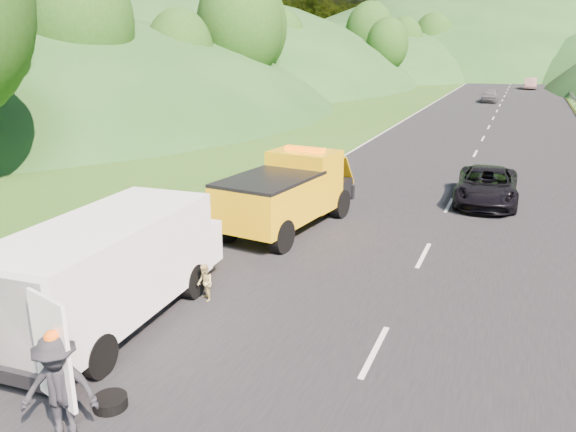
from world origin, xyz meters
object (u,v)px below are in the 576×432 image
at_px(woman, 178,253).
at_px(suitcase, 173,245).
at_px(spare_tire, 111,408).
at_px(passing_suv, 485,203).
at_px(tow_truck, 288,192).
at_px(child, 206,301).
at_px(white_van, 111,265).

height_order(woman, suitcase, woman).
relative_size(spare_tire, passing_suv, 0.12).
distance_m(tow_truck, child, 6.30).
height_order(suitcase, spare_tire, suitcase).
bearing_deg(spare_tire, child, 98.62).
distance_m(tow_truck, white_van, 7.97).
bearing_deg(white_van, suitcase, 103.60).
bearing_deg(woman, white_van, -157.29).
xyz_separation_m(tow_truck, spare_tire, (0.98, -10.52, -1.31)).
relative_size(suitcase, passing_suv, 0.12).
xyz_separation_m(white_van, suitcase, (-1.27, 4.21, -1.10)).
distance_m(white_van, child, 2.60).
xyz_separation_m(tow_truck, passing_suv, (6.08, 6.05, -1.31)).
height_order(child, suitcase, suitcase).
xyz_separation_m(suitcase, passing_suv, (8.33, 9.74, -0.31)).
relative_size(tow_truck, passing_suv, 1.28).
distance_m(white_van, spare_tire, 3.56).
relative_size(white_van, suitcase, 11.40).
height_order(tow_truck, woman, tow_truck).
relative_size(suitcase, spare_tire, 1.05).
xyz_separation_m(spare_tire, passing_suv, (5.10, 16.57, 0.00)).
bearing_deg(woman, suitcase, 155.52).
bearing_deg(tow_truck, woman, -113.98).
height_order(child, passing_suv, passing_suv).
distance_m(spare_tire, passing_suv, 17.33).
height_order(tow_truck, passing_suv, tow_truck).
bearing_deg(passing_suv, white_van, -118.85).
height_order(tow_truck, spare_tire, tow_truck).
bearing_deg(suitcase, spare_tire, -64.64).
xyz_separation_m(woman, child, (2.49, -2.59, 0.00)).
height_order(woman, child, woman).
relative_size(tow_truck, spare_tire, 10.75).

